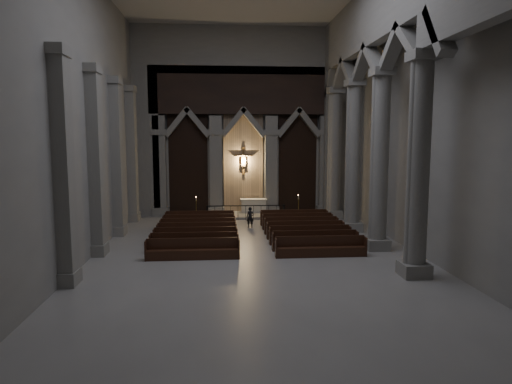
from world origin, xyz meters
TOP-DOWN VIEW (x-y plane):
  - room at (0.00, 0.00)m, footprint 24.00×24.10m
  - sanctuary_wall at (0.00, 11.54)m, footprint 14.00×0.77m
  - right_arcade at (5.50, 1.33)m, footprint 1.00×24.00m
  - left_pilasters at (-6.75, 3.50)m, footprint 0.60×13.00m
  - sanctuary_step at (0.00, 10.60)m, footprint 8.50×2.60m
  - altar at (0.63, 11.24)m, footprint 1.72×0.69m
  - altar_rail at (0.00, 9.22)m, footprint 4.79×0.09m
  - candle_stand_left at (-3.01, 9.45)m, footprint 0.25×0.25m
  - candle_stand_right at (3.20, 8.93)m, footprint 0.26×0.26m
  - pews at (-0.00, 4.00)m, footprint 9.29×7.49m
  - worshipper at (0.12, 6.93)m, footprint 0.47×0.37m

SIDE VIEW (x-z plane):
  - sanctuary_step at x=0.00m, z-range 0.00..0.15m
  - pews at x=0.00m, z-range -0.15..0.72m
  - candle_stand_left at x=-3.01m, z-range -0.33..1.13m
  - candle_stand_right at x=3.20m, z-range -0.36..1.21m
  - worshipper at x=0.12m, z-range 0.00..1.15m
  - altar at x=0.63m, z-range 0.15..1.03m
  - altar_rail at x=0.00m, z-range 0.15..1.09m
  - left_pilasters at x=-6.75m, z-range -0.10..7.92m
  - sanctuary_wall at x=0.00m, z-range 0.62..12.62m
  - room at x=0.00m, z-range 1.60..13.60m
  - right_arcade at x=5.50m, z-range 1.83..13.83m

